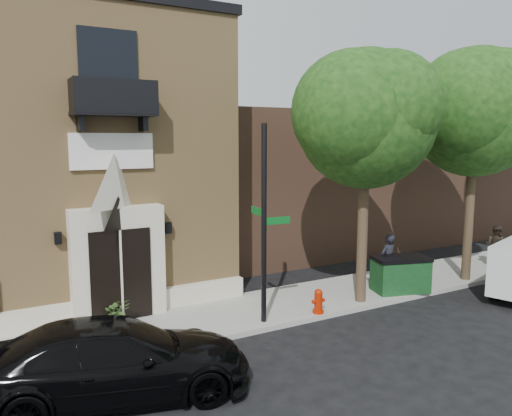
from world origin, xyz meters
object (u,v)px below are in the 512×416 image
Objects in this scene: dumpster at (400,274)px; pedestrian_far at (495,246)px; pedestrian_near at (388,260)px; fire_hydrant at (318,301)px; black_sedan at (116,360)px; street_sign at (264,224)px.

dumpster is 5.70m from pedestrian_far.
pedestrian_near is 5.69m from pedestrian_far.
pedestrian_near is at bearing 14.63° from fire_hydrant.
pedestrian_far reaches higher than black_sedan.
street_sign reaches higher than fire_hydrant.
pedestrian_far is at bearing 172.43° from pedestrian_near.
street_sign is 3.24× the size of pedestrian_far.
black_sedan is at bearing -152.13° from dumpster.
black_sedan is 7.48× the size of fire_hydrant.
dumpster is 1.20× the size of pedestrian_far.
street_sign is at bearing -54.53° from black_sedan.
pedestrian_near reaches higher than fire_hydrant.
street_sign is 2.71× the size of dumpster.
street_sign is at bearing -162.06° from dumpster.
fire_hydrant is (1.71, -0.24, -2.41)m from street_sign.
black_sedan is 15.84m from pedestrian_far.
street_sign is 2.95× the size of pedestrian_near.
street_sign reaches higher than dumpster.
pedestrian_near is (3.65, 0.95, 0.57)m from fire_hydrant.
fire_hydrant is 9.39m from pedestrian_far.
dumpster is (5.37, 0.12, -2.17)m from street_sign.
pedestrian_near reaches higher than black_sedan.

